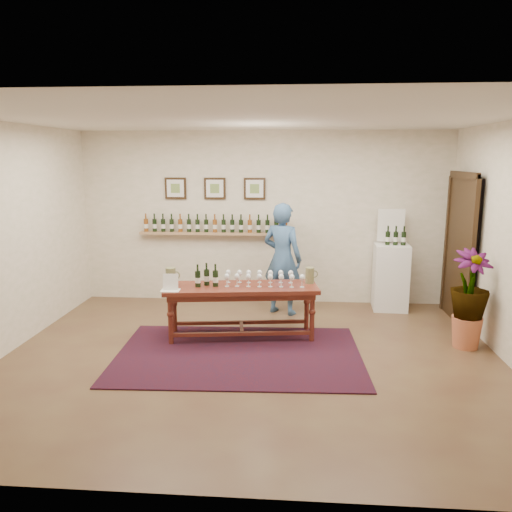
# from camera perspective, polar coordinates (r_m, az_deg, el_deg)

# --- Properties ---
(ground) EXTENTS (6.00, 6.00, 0.00)m
(ground) POSITION_cam_1_polar(r_m,az_deg,el_deg) (6.12, -0.59, -11.63)
(ground) COLOR #503123
(ground) RESTS_ON ground
(room_shell) EXTENTS (6.00, 6.00, 6.00)m
(room_shell) POSITION_cam_1_polar(r_m,az_deg,el_deg) (7.75, 16.39, 1.42)
(room_shell) COLOR #F3E1CE
(room_shell) RESTS_ON ground
(rug) EXTENTS (3.04, 2.09, 0.02)m
(rug) POSITION_cam_1_polar(r_m,az_deg,el_deg) (6.22, -1.98, -11.17)
(rug) COLOR #4A0D0F
(rug) RESTS_ON ground
(tasting_table) EXTENTS (2.07, 0.89, 0.71)m
(tasting_table) POSITION_cam_1_polar(r_m,az_deg,el_deg) (6.62, -1.70, -4.32)
(tasting_table) COLOR #481E12
(tasting_table) RESTS_ON ground
(table_glasses) EXTENTS (1.32, 0.35, 0.18)m
(table_glasses) POSITION_cam_1_polar(r_m,az_deg,el_deg) (6.62, 0.39, -2.54)
(table_glasses) COLOR silver
(table_glasses) RESTS_ON tasting_table
(table_bottles) EXTENTS (0.29, 0.20, 0.29)m
(table_bottles) POSITION_cam_1_polar(r_m,az_deg,el_deg) (6.58, -5.67, -2.20)
(table_bottles) COLOR black
(table_bottles) RESTS_ON tasting_table
(pitcher_left) EXTENTS (0.19, 0.19, 0.24)m
(pitcher_left) POSITION_cam_1_polar(r_m,az_deg,el_deg) (6.65, -9.71, -2.36)
(pitcher_left) COLOR #696941
(pitcher_left) RESTS_ON tasting_table
(pitcher_right) EXTENTS (0.15, 0.15, 0.22)m
(pitcher_right) POSITION_cam_1_polar(r_m,az_deg,el_deg) (6.74, 6.16, -2.21)
(pitcher_right) COLOR #696941
(pitcher_right) RESTS_ON tasting_table
(menu_card) EXTENTS (0.24, 0.18, 0.21)m
(menu_card) POSITION_cam_1_polar(r_m,az_deg,el_deg) (6.44, -9.74, -2.96)
(menu_card) COLOR white
(menu_card) RESTS_ON tasting_table
(display_pedestal) EXTENTS (0.55, 0.55, 1.04)m
(display_pedestal) POSITION_cam_1_polar(r_m,az_deg,el_deg) (8.17, 15.11, -2.31)
(display_pedestal) COLOR white
(display_pedestal) RESTS_ON ground
(pedestal_bottles) EXTENTS (0.33, 0.10, 0.32)m
(pedestal_bottles) POSITION_cam_1_polar(r_m,az_deg,el_deg) (7.99, 15.69, 2.34)
(pedestal_bottles) COLOR black
(pedestal_bottles) RESTS_ON display_pedestal
(info_sign) EXTENTS (0.41, 0.04, 0.57)m
(info_sign) POSITION_cam_1_polar(r_m,az_deg,el_deg) (8.14, 15.18, 3.40)
(info_sign) COLOR white
(info_sign) RESTS_ON display_pedestal
(potted_plant) EXTENTS (0.69, 0.69, 1.09)m
(potted_plant) POSITION_cam_1_polar(r_m,az_deg,el_deg) (6.80, 23.17, -4.55)
(potted_plant) COLOR #BA613E
(potted_plant) RESTS_ON ground
(person) EXTENTS (0.74, 0.63, 1.72)m
(person) POSITION_cam_1_polar(r_m,az_deg,el_deg) (7.61, 3.03, -0.33)
(person) COLOR #375A83
(person) RESTS_ON ground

